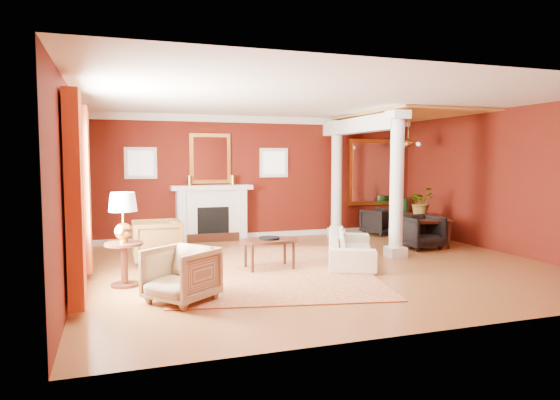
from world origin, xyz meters
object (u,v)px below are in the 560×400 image
object	(u,v)px
sofa	(351,241)
armchair_stripe	(181,272)
dining_table	(422,222)
armchair_leopard	(157,239)
coffee_table	(269,242)
side_table	(123,224)

from	to	relation	value
sofa	armchair_stripe	world-z (taller)	armchair_stripe
armchair_stripe	dining_table	distance (m)	6.50
armchair_leopard	coffee_table	world-z (taller)	armchair_leopard
armchair_stripe	sofa	bearing A→B (deg)	76.02
armchair_leopard	coffee_table	bearing A→B (deg)	57.80
sofa	coffee_table	size ratio (longest dim) A/B	1.95
armchair_stripe	coffee_table	world-z (taller)	armchair_stripe
sofa	dining_table	distance (m)	2.91
coffee_table	side_table	bearing A→B (deg)	-170.07
armchair_stripe	side_table	world-z (taller)	side_table
side_table	dining_table	distance (m)	6.75
sofa	armchair_leopard	distance (m)	3.53
armchair_stripe	dining_table	bearing A→B (deg)	78.27
armchair_leopard	dining_table	bearing A→B (deg)	93.32
sofa	coffee_table	xyz separation A→B (m)	(-1.56, -0.02, 0.08)
coffee_table	side_table	distance (m)	2.46
sofa	side_table	size ratio (longest dim) A/B	1.44
sofa	armchair_stripe	xyz separation A→B (m)	(-3.25, -1.54, 0.01)
coffee_table	dining_table	size ratio (longest dim) A/B	0.60
sofa	side_table	xyz separation A→B (m)	(-3.95, -0.44, 0.54)
dining_table	coffee_table	bearing A→B (deg)	129.78
sofa	armchair_leopard	xyz separation A→B (m)	(-3.35, 1.08, 0.04)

